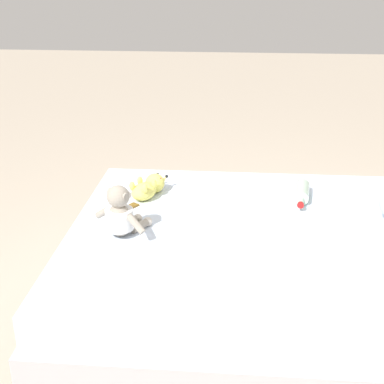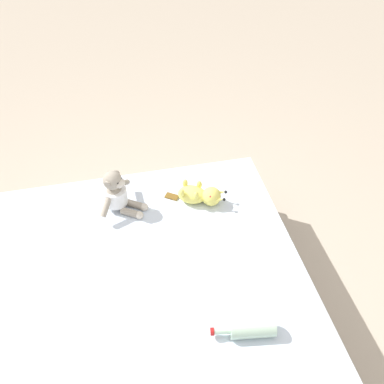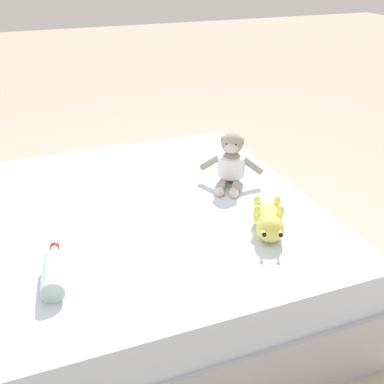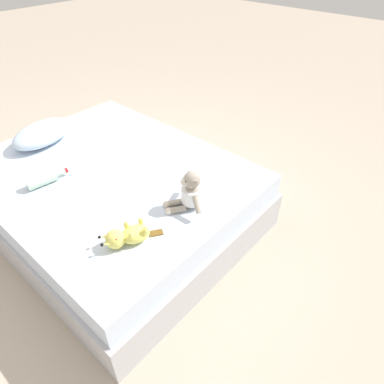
{
  "view_description": "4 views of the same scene",
  "coord_description": "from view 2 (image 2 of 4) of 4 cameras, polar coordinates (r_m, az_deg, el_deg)",
  "views": [
    {
      "loc": [
        2.1,
        -0.17,
        1.51
      ],
      "look_at": [
        -0.21,
        -0.36,
        0.51
      ],
      "focal_mm": 49.34,
      "sensor_mm": 36.0,
      "label": 1
    },
    {
      "loc": [
        0.05,
        0.95,
        2.03
      ],
      "look_at": [
        -0.29,
        -0.61,
        0.49
      ],
      "focal_mm": 39.99,
      "sensor_mm": 36.0,
      "label": 2
    },
    {
      "loc": [
        -1.63,
        0.22,
        1.36
      ],
      "look_at": [
        -0.14,
        -0.37,
        0.54
      ],
      "focal_mm": 44.75,
      "sensor_mm": 36.0,
      "label": 3
    },
    {
      "loc": [
        -1.01,
        -1.62,
        1.7
      ],
      "look_at": [
        0.1,
        -0.65,
        0.53
      ],
      "focal_mm": 31.54,
      "sensor_mm": 36.0,
      "label": 4
    }
  ],
  "objects": [
    {
      "name": "bed",
      "position": [
        2.05,
        -4.63,
        -18.71
      ],
      "size": [
        1.46,
        1.83,
        0.43
      ],
      "color": "#B2B2B7",
      "rests_on": "ground_plane"
    },
    {
      "name": "plush_yellow_creature",
      "position": [
        2.22,
        1.09,
        -0.39
      ],
      "size": [
        0.32,
        0.19,
        0.1
      ],
      "color": "#EAE066",
      "rests_on": "bed"
    },
    {
      "name": "glass_bottle",
      "position": [
        1.79,
        7.84,
        -17.65
      ],
      "size": [
        0.26,
        0.1,
        0.07
      ],
      "color": "#B2D1B7",
      "rests_on": "bed"
    },
    {
      "name": "ground_plane",
      "position": [
        2.24,
        -4.31,
        -21.17
      ],
      "size": [
        16.0,
        16.0,
        0.0
      ],
      "primitive_type": "plane",
      "color": "#B7A893"
    },
    {
      "name": "plush_monkey",
      "position": [
        2.19,
        -10.02,
        -0.24
      ],
      "size": [
        0.25,
        0.26,
        0.24
      ],
      "color": "#9E9384",
      "rests_on": "bed"
    }
  ]
}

